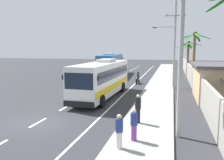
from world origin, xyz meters
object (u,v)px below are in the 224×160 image
Objects in this scene: pedestrian_near_kerb at (119,131)px; pedestrian_far_walk at (134,124)px; pedestrian_midwalk at (138,108)px; utility_pole_nearest at (179,39)px; coach_bus_far_lane at (111,64)px; motorcycle_beside_bus at (138,79)px; coach_bus_foreground at (102,78)px; utility_pole_mid at (174,42)px; palm_third at (188,52)px; palm_nearest at (194,49)px.

pedestrian_near_kerb is 0.99× the size of pedestrian_far_walk.
utility_pole_nearest is (2.27, -1.47, 4.10)m from pedestrian_midwalk.
pedestrian_near_kerb is (7.94, -29.61, -0.99)m from coach_bus_far_lane.
motorcycle_beside_bus is 0.20× the size of utility_pole_nearest.
motorcycle_beside_bus is at bearing 20.92° from pedestrian_near_kerb.
pedestrian_midwalk is at bearing -59.48° from coach_bus_foreground.
utility_pole_mid reaches higher than utility_pole_nearest.
motorcycle_beside_bus is 21.31m from pedestrian_near_kerb.
palm_third is at bearing 1.55° from coach_bus_far_lane.
utility_pole_mid reaches higher than palm_nearest.
utility_pole_nearest reaches higher than palm_third.
utility_pole_nearest reaches higher than pedestrian_far_walk.
palm_nearest reaches higher than coach_bus_far_lane.
motorcycle_beside_bus is 1.10× the size of pedestrian_midwalk.
utility_pole_nearest is (10.52, -27.10, 3.20)m from coach_bus_far_lane.
coach_bus_foreground is 10.35m from utility_pole_mid.
coach_bus_far_lane is 7.48× the size of pedestrian_far_walk.
pedestrian_midwalk is 15.58m from utility_pole_mid.
utility_pole_mid is (1.84, 17.73, 4.33)m from pedestrian_far_walk.
pedestrian_midwalk is at bearing 81.25° from pedestrian_far_walk.
pedestrian_near_kerb is at bearing -98.78° from palm_third.
coach_bus_foreground is at bearing -135.53° from palm_nearest.
pedestrian_far_walk is at bearing -82.58° from motorcycle_beside_bus.
coach_bus_foreground is 6.36× the size of pedestrian_midwalk.
coach_bus_foreground reaches higher than pedestrian_midwalk.
pedestrian_far_walk is (4.68, -10.48, -0.89)m from coach_bus_foreground.
pedestrian_midwalk is at bearing -72.16° from coach_bus_far_lane.
pedestrian_far_walk is 20.01m from palm_nearest.
utility_pole_mid reaches higher than coach_bus_foreground.
coach_bus_far_lane reaches higher than pedestrian_near_kerb.
palm_nearest is at bearing -7.11° from motorcycle_beside_bus.
pedestrian_far_walk is 0.17× the size of utility_pole_nearest.
pedestrian_near_kerb is at bearing -97.13° from utility_pole_mid.
palm_nearest is at bearing 64.80° from pedestrian_far_walk.
palm_nearest is at bearing 32.15° from utility_pole_mid.
utility_pole_mid reaches higher than pedestrian_near_kerb.
motorcycle_beside_bus is (2.07, 9.61, -1.25)m from coach_bus_foreground.
palm_third reaches higher than coach_bus_foreground.
palm_nearest is (4.75, 20.34, 3.53)m from pedestrian_near_kerb.
coach_bus_foreground is at bearing 126.66° from utility_pole_nearest.
palm_third is (8.79, 18.37, 2.20)m from coach_bus_foreground.
motorcycle_beside_bus is at bearing 172.40° from pedestrian_midwalk.
palm_nearest is (2.40, 1.51, -0.80)m from utility_pole_mid.
utility_pole_mid is at bearing 71.30° from pedestrian_far_walk.
utility_pole_mid is 1.52× the size of palm_nearest.
pedestrian_midwalk is 4.91m from utility_pole_nearest.
coach_bus_foreground is 7.01× the size of pedestrian_near_kerb.
utility_pole_nearest is 0.95× the size of utility_pole_mid.
motorcycle_beside_bus is 0.19× the size of utility_pole_mid.
motorcycle_beside_bus is 19.79m from utility_pole_nearest.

